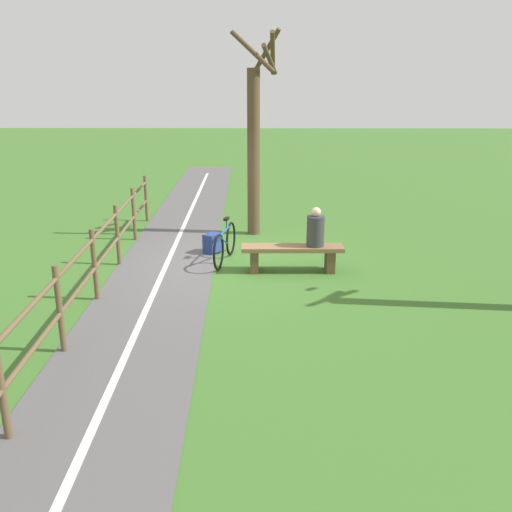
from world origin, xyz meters
name	(u,v)px	position (x,y,z in m)	size (l,w,h in m)	color
ground_plane	(222,262)	(0.00, 0.00, 0.00)	(80.00, 80.00, 0.00)	#3D6B28
paved_path	(127,353)	(0.95, 4.00, 0.01)	(1.91, 36.00, 0.02)	#565454
path_centre_line	(127,353)	(0.95, 4.00, 0.02)	(0.10, 32.00, 0.00)	silver
bench	(292,254)	(-1.40, 0.57, 0.35)	(1.93, 0.47, 0.50)	brown
person_seated	(316,230)	(-1.82, 0.56, 0.82)	(0.34, 0.34, 0.75)	#38383D
bicycle	(225,244)	(-0.07, 0.00, 0.37)	(0.35, 1.69, 0.88)	black
backpack	(213,244)	(0.23, -0.60, 0.21)	(0.42, 0.44, 0.42)	navy
fence_roadside	(59,302)	(1.80, 3.95, 0.71)	(0.98, 15.01, 1.21)	brown
tree_far_left	(255,142)	(-0.64, -2.25, 2.18)	(1.11, 1.16, 4.64)	brown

